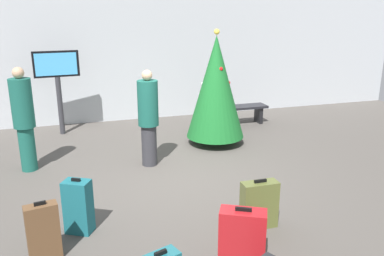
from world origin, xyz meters
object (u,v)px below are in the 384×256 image
Objects in this scene: waiting_bench at (241,111)px; suitcase_2 at (242,238)px; suitcase_0 at (78,207)px; suitcase_5 at (43,232)px; flight_info_kiosk at (57,76)px; holiday_tree at (216,87)px; suitcase_1 at (259,205)px; traveller_1 at (148,116)px; traveller_0 at (24,117)px.

suitcase_2 reaches higher than waiting_bench.
suitcase_0 is 0.64m from suitcase_5.
waiting_bench is at bearing -6.30° from flight_info_kiosk.
suitcase_5 is (-3.36, -3.35, -0.91)m from holiday_tree.
holiday_tree is 3.62m from suitcase_1.
suitcase_0 is at bearing -136.01° from holiday_tree.
traveller_1 is 2.52× the size of suitcase_2.
suitcase_1 is (-1.86, -4.71, -0.03)m from waiting_bench.
flight_info_kiosk reaches higher than suitcase_1.
waiting_bench is at bearing 36.46° from traveller_1.
traveller_0 is at bearing 135.51° from suitcase_1.
waiting_bench is 5.91m from suitcase_2.
waiting_bench is (4.39, -0.48, -1.03)m from flight_info_kiosk.
traveller_1 is 2.45× the size of suitcase_5.
traveller_0 is at bearing -161.32° from waiting_bench.
traveller_1 is at bearing -10.54° from traveller_0.
holiday_tree is 3.79m from traveller_0.
suitcase_1 is (3.09, -3.03, -0.67)m from traveller_0.
traveller_1 is (2.14, -0.40, -0.05)m from traveller_0.
traveller_0 reaches higher than suitcase_2.
waiting_bench is 5.85m from suitcase_0.
suitcase_5 is (-0.16, -5.10, -1.04)m from flight_info_kiosk.
suitcase_5 is at bearing -134.55° from waiting_bench.
traveller_0 is at bearing 108.14° from suitcase_0.
suitcase_2 is at bearing -106.56° from holiday_tree.
flight_info_kiosk is 2.26m from traveller_0.
waiting_bench is 0.75× the size of traveller_1.
traveller_1 is at bearing -153.69° from holiday_tree.
traveller_0 is 2.18m from traveller_1.
suitcase_0 reaches higher than suitcase_1.
traveller_0 is 1.05× the size of traveller_1.
flight_info_kiosk is (-3.20, 1.76, 0.13)m from holiday_tree.
suitcase_5 is at bearing -124.38° from traveller_1.
suitcase_0 is at bearing -123.13° from traveller_1.
holiday_tree is at bearing -28.80° from flight_info_kiosk.
holiday_tree is at bearing 26.31° from traveller_1.
flight_info_kiosk is at bearing 151.20° from holiday_tree.
holiday_tree reaches higher than traveller_1.
flight_info_kiosk is at bearing 75.46° from traveller_0.
traveller_0 reaches higher than traveller_1.
flight_info_kiosk is at bearing 115.97° from suitcase_1.
traveller_0 is 2.49× the size of suitcase_0.
suitcase_2 is (-0.55, -0.68, 0.01)m from suitcase_1.
holiday_tree is 1.84× the size of waiting_bench.
holiday_tree is 4.39m from suitcase_2.
suitcase_0 is at bearing -135.13° from waiting_bench.
suitcase_2 is at bearing -19.86° from suitcase_5.
suitcase_5 is at bearing 178.14° from suitcase_1.
waiting_bench is 5.26m from traveller_0.
waiting_bench is 1.88× the size of suitcase_2.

